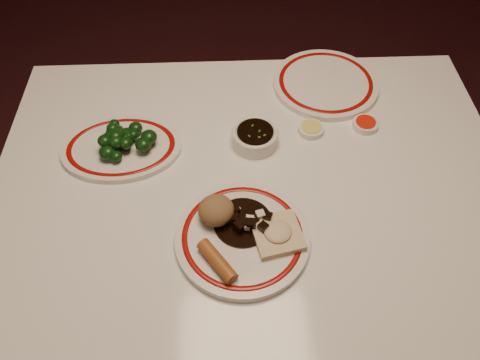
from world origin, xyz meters
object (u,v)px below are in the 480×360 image
Objects in this scene: fried_wonton at (278,233)px; broccoli_plate at (121,148)px; main_plate at (242,237)px; dining_table at (252,206)px; rice_mound at (216,210)px; soy_bowl at (255,137)px; spring_roll at (217,261)px; broccoli_pile at (121,139)px; stirfry_heap at (241,219)px.

broccoli_plate is at bearing 142.66° from fried_wonton.
main_plate is 0.07m from fried_wonton.
dining_table is at bearing -20.08° from broccoli_plate.
soy_bowl is at bearing 67.30° from rice_mound.
soy_bowl reaches higher than main_plate.
rice_mound is at bearing -43.63° from broccoli_plate.
rice_mound is 0.11m from spring_roll.
soy_bowl is (0.32, 0.01, -0.02)m from broccoli_pile.
spring_roll is at bearing -154.12° from fried_wonton.
main_plate is 0.04m from stirfry_heap.
broccoli_pile is 0.32m from soy_bowl.
spring_roll is at bearing -89.78° from rice_mound.
dining_table is 10.46× the size of fried_wonton.
stirfry_heap is at bearing -39.76° from broccoli_plate.
spring_roll is at bearing -55.20° from broccoli_plate.
rice_mound reaches higher than soy_bowl.
spring_roll is 0.88× the size of fried_wonton.
dining_table is 8.85× the size of broccoli_pile.
broccoli_pile is (-0.22, 0.33, 0.01)m from spring_roll.
rice_mound is at bearing 54.74° from spring_roll.
soy_bowl is (0.04, 0.27, 0.01)m from main_plate.
main_plate is 2.91× the size of fried_wonton.
soy_bowl reaches higher than dining_table.
dining_table is 0.18m from main_plate.
spring_roll is (-0.08, -0.21, 0.12)m from dining_table.
rice_mound is at bearing 164.06° from stirfry_heap.
fried_wonton is at bearing -37.89° from broccoli_pile.
broccoli_pile reaches higher than dining_table.
spring_roll is 0.75× the size of broccoli_pile.
broccoli_pile is at bearing 17.83° from broccoli_plate.
main_plate is at bearing 175.80° from fried_wonton.
soy_bowl is (-0.03, 0.28, -0.01)m from fried_wonton.
dining_table is 3.60× the size of main_plate.
spring_roll reaches higher than soy_bowl.
broccoli_pile is (-0.31, 0.12, 0.13)m from dining_table.
broccoli_plate is (-0.35, 0.27, -0.02)m from fried_wonton.
soy_bowl is (0.10, 0.23, -0.02)m from rice_mound.
stirfry_heap is (0.05, 0.10, -0.00)m from spring_roll.
broccoli_plate is at bearing 136.81° from main_plate.
dining_table is 0.35m from broccoli_pile.
stirfry_heap is (0.05, -0.01, -0.02)m from rice_mound.
spring_roll is at bearing -110.95° from dining_table.
broccoli_plate is (-0.28, 0.23, -0.02)m from stirfry_heap.
soy_bowl is at bearing 1.86° from broccoli_plate.
soy_bowl is (0.09, 0.34, -0.01)m from spring_roll.
stirfry_heap reaches higher than spring_roll.
soy_bowl is (0.04, 0.24, -0.01)m from stirfry_heap.
fried_wonton is at bearing -22.45° from rice_mound.
dining_table is at bearing 78.60° from main_plate.
main_plate is at bearing -41.22° from rice_mound.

